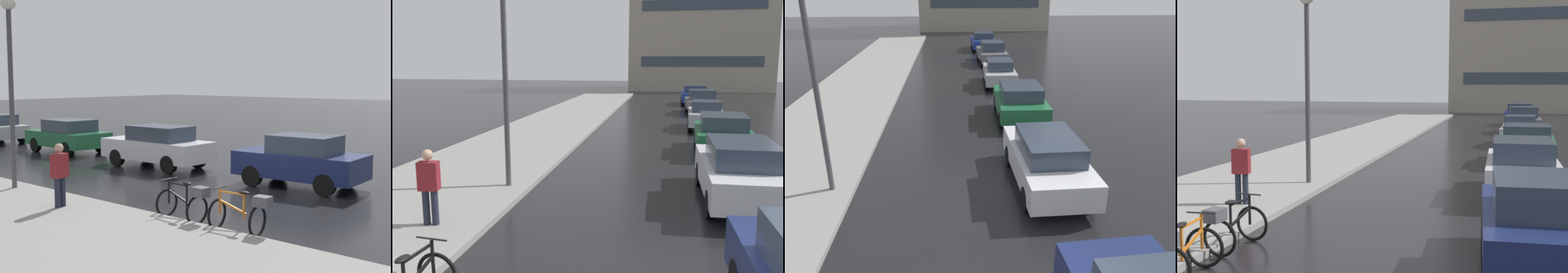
# 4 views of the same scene
# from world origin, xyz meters

# --- Properties ---
(sidewalk_kerb) EXTENTS (4.80, 60.00, 0.14)m
(sidewalk_kerb) POSITION_xyz_m (-6.00, 10.00, 0.07)
(sidewalk_kerb) COLOR gray
(sidewalk_kerb) RESTS_ON ground
(car_white) EXTENTS (1.88, 4.30, 1.56)m
(car_white) POSITION_xyz_m (1.75, 5.71, 0.80)
(car_white) COLOR silver
(car_white) RESTS_ON ground
(car_green) EXTENTS (2.07, 4.02, 1.49)m
(car_green) POSITION_xyz_m (2.01, 11.63, 0.77)
(car_green) COLOR #1E6038
(car_green) RESTS_ON ground
(car_silver) EXTENTS (1.82, 3.77, 1.47)m
(car_silver) POSITION_xyz_m (1.84, 17.49, 0.74)
(car_silver) COLOR #B2B5BA
(car_silver) RESTS_ON ground
(car_grey) EXTENTS (2.02, 4.16, 1.59)m
(car_grey) POSITION_xyz_m (2.09, 24.08, 0.79)
(car_grey) COLOR slate
(car_grey) RESTS_ON ground
(car_blue) EXTENTS (1.99, 3.97, 1.54)m
(car_blue) POSITION_xyz_m (1.95, 30.19, 0.79)
(car_blue) COLOR navy
(car_blue) RESTS_ON ground
(pedestrian) EXTENTS (0.43, 0.30, 1.71)m
(pedestrian) POSITION_xyz_m (-4.72, 2.61, 0.97)
(pedestrian) COLOR #1E2333
(pedestrian) RESTS_ON ground
(streetlamp) EXTENTS (0.45, 0.45, 5.65)m
(streetlamp) POSITION_xyz_m (-4.19, 5.62, 3.93)
(streetlamp) COLOR #424247
(streetlamp) RESTS_ON ground
(building_facade_main) EXTENTS (15.90, 10.45, 18.72)m
(building_facade_main) POSITION_xyz_m (3.33, 49.64, 9.36)
(building_facade_main) COLOR #9E9384
(building_facade_main) RESTS_ON ground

